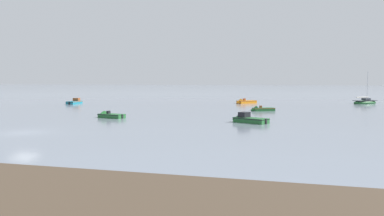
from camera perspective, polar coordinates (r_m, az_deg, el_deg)
name	(u,v)px	position (r m, az deg, el deg)	size (l,w,h in m)	color
ground_plane	(24,133)	(39.98, -24.59, -3.48)	(800.00, 800.00, 0.00)	gray
motorboat_moored_0	(260,110)	(63.26, 10.52, -0.27)	(4.42, 3.24, 1.45)	#23602D
sailboat_moored_0	(365,102)	(90.51, 25.24, 0.81)	(6.49, 5.91, 7.53)	#23602D
motorboat_moored_1	(246,120)	(45.74, 8.33, -1.85)	(5.14, 3.86, 1.87)	#23602D
motorboat_moored_2	(76,102)	(86.04, -17.54, 0.84)	(1.97, 5.04, 1.87)	#197084
motorboat_moored_3	(244,102)	(83.65, 8.05, 0.87)	(5.00, 4.81, 1.77)	orange
motorboat_moored_4	(108,116)	(52.32, -12.90, -1.24)	(4.62, 2.56, 1.50)	#23602D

